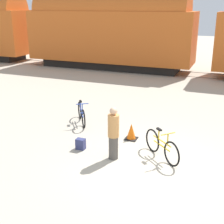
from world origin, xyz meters
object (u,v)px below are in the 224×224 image
object	(u,v)px
bicycle_yellow	(162,146)
traffic_cone	(131,132)
freight_train	(206,31)
bicycle_blue	(82,114)
backpack	(81,144)
person_in_tan	(113,133)

from	to	relation	value
bicycle_yellow	traffic_cone	distance (m)	1.59
freight_train	bicycle_blue	world-z (taller)	freight_train
backpack	traffic_cone	bearing A→B (deg)	47.08
person_in_tan	bicycle_yellow	bearing A→B (deg)	-32.73
bicycle_yellow	person_in_tan	distance (m)	1.46
freight_train	traffic_cone	size ratio (longest dim) A/B	90.45
person_in_tan	backpack	bearing A→B (deg)	114.97
person_in_tan	traffic_cone	xyz separation A→B (m)	(0.04, 1.51, -0.54)
backpack	bicycle_blue	bearing A→B (deg)	116.28
freight_train	traffic_cone	distance (m)	11.50
freight_train	bicycle_yellow	bearing A→B (deg)	-88.87
bicycle_yellow	person_in_tan	bearing A→B (deg)	-157.35
bicycle_yellow	traffic_cone	bearing A→B (deg)	142.18
freight_train	person_in_tan	world-z (taller)	freight_train
freight_train	backpack	bearing A→B (deg)	-100.13
backpack	traffic_cone	size ratio (longest dim) A/B	0.62
backpack	person_in_tan	bearing A→B (deg)	-9.66
bicycle_blue	person_in_tan	distance (m)	3.14
bicycle_blue	backpack	world-z (taller)	bicycle_blue
bicycle_blue	backpack	size ratio (longest dim) A/B	4.10
bicycle_blue	bicycle_yellow	bearing A→B (deg)	-25.92
freight_train	bicycle_blue	distance (m)	11.21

